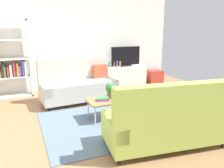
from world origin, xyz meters
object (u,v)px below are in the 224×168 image
at_px(tv, 126,57).
at_px(table_book_0, 103,100).
at_px(potted_plant, 111,90).
at_px(bottle_0, 114,65).
at_px(bookshelf, 8,62).
at_px(bottle_1, 117,64).
at_px(couch_green, 166,120).
at_px(tv_console, 125,75).
at_px(coffee_table, 114,100).
at_px(storage_trunk, 154,76).
at_px(couch_beige, 78,84).
at_px(bottle_2, 120,64).
at_px(vase_0, 108,65).

distance_m(tv, table_book_0, 3.08).
distance_m(potted_plant, bottle_0, 2.64).
relative_size(bookshelf, bottle_1, 10.17).
height_order(table_book_0, bottle_0, bottle_0).
relative_size(couch_green, bottle_1, 9.64).
bearing_deg(tv, couch_green, -107.27).
bearing_deg(tv_console, potted_plant, -122.31).
height_order(coffee_table, tv_console, tv_console).
distance_m(couch_green, coffee_table, 1.45).
height_order(storage_trunk, bottle_0, bottle_0).
distance_m(couch_beige, bottle_0, 1.81).
distance_m(couch_green, bottle_0, 3.96).
xyz_separation_m(tv_console, bottle_0, (-0.42, -0.04, 0.40)).
bearing_deg(bottle_1, tv_console, 7.08).
bearing_deg(bottle_2, storage_trunk, -2.62).
distance_m(storage_trunk, potted_plant, 3.54).
distance_m(tv_console, table_book_0, 3.06).
relative_size(bookshelf, bottle_2, 11.49).
bearing_deg(potted_plant, vase_0, 68.92).
height_order(bookshelf, vase_0, bookshelf).
bearing_deg(couch_green, tv, 79.99).
xyz_separation_m(tv_console, potted_plant, (-1.54, -2.43, 0.29)).
relative_size(tv, bottle_1, 4.84).
bearing_deg(bottle_2, couch_green, -104.46).
bearing_deg(couch_green, tv_console, 80.07).
distance_m(storage_trunk, table_book_0, 3.73).
bearing_deg(bookshelf, couch_beige, -33.84).
bearing_deg(bottle_0, tv, 2.73).
distance_m(couch_beige, bottle_2, 1.98).
xyz_separation_m(tv_console, bottle_2, (-0.21, -0.04, 0.41)).
relative_size(coffee_table, storage_trunk, 2.12).
height_order(coffee_table, bottle_1, bottle_1).
bearing_deg(vase_0, couch_beige, -139.08).
distance_m(couch_green, potted_plant, 1.53).
distance_m(tv, bookshelf, 3.51).
xyz_separation_m(couch_beige, bottle_0, (1.46, 1.03, 0.28)).
xyz_separation_m(couch_green, coffee_table, (-0.27, 1.42, -0.05)).
relative_size(tv_console, bottle_1, 6.78).
distance_m(couch_green, vase_0, 4.02).
bearing_deg(bottle_0, bottle_1, 0.00).
xyz_separation_m(coffee_table, bookshelf, (-2.03, 2.52, 0.57)).
xyz_separation_m(tv_console, bottle_1, (-0.32, -0.04, 0.42)).
distance_m(bookshelf, potted_plant, 3.16).
distance_m(couch_beige, coffee_table, 1.48).
bearing_deg(vase_0, bottle_1, -19.23).
bearing_deg(tv_console, bookshelf, 179.67).
xyz_separation_m(potted_plant, vase_0, (0.96, 2.48, 0.11)).
distance_m(storage_trunk, bottle_0, 1.60).
bearing_deg(bottle_0, vase_0, 150.67).
height_order(tv, bottle_1, tv).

